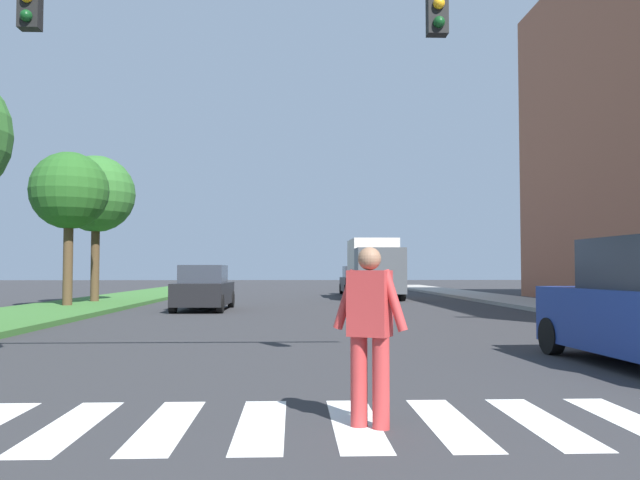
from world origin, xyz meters
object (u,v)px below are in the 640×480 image
Objects in this scene: tree_far at (69,192)px; pedestrian_performer at (370,327)px; sedan_midblock at (204,289)px; traffic_light_gantry at (32,51)px; tree_distant at (96,195)px; sedan_distant at (357,282)px; truck_box_delivery at (374,267)px.

tree_far is 3.46× the size of pedestrian_performer.
traffic_light_gantry is at bearing -90.76° from sedan_midblock.
sedan_midblock is (5.27, -0.91, -3.70)m from tree_far.
tree_distant is 0.62× the size of traffic_light_gantry.
sedan_distant is (12.32, 10.85, -3.94)m from tree_distant.
traffic_light_gantry is 31.71m from sedan_distant.
truck_box_delivery is (0.37, -5.67, 0.84)m from sedan_distant.
traffic_light_gantry is 2.31× the size of sedan_distant.
tree_distant is 24.56m from pedestrian_performer.
pedestrian_performer is 18.71m from sedan_midblock.
pedestrian_performer reaches higher than sedan_midblock.
sedan_distant is (7.09, 15.02, 0.02)m from sedan_midblock.
traffic_light_gantry reaches higher than truck_box_delivery.
tree_distant reaches higher than tree_far.
tree_distant is at bearing 89.17° from tree_far.
tree_far is 17.30m from traffic_light_gantry.
traffic_light_gantry is 16.05m from sedan_midblock.
pedestrian_performer is (4.22, -2.64, -3.47)m from traffic_light_gantry.
pedestrian_performer is at bearing -97.12° from truck_box_delivery.
tree_distant is at bearing -138.63° from sedan_distant.
traffic_light_gantry is 2.28× the size of sedan_midblock.
sedan_midblock is at bearing -38.61° from tree_distant.
traffic_light_gantry reaches higher than sedan_distant.
tree_far is 0.93× the size of tree_distant.
traffic_light_gantry is 26.28m from truck_box_delivery.
sedan_distant is at bearing 41.37° from tree_distant.
truck_box_delivery is at bearing 51.43° from sedan_midblock.
sedan_midblock is 16.61m from sedan_distant.
pedestrian_performer is 0.39× the size of sedan_distant.
tree_distant reaches higher than truck_box_delivery.
tree_distant is at bearing 112.37° from pedestrian_performer.
truck_box_delivery is at bearing 22.22° from tree_distant.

